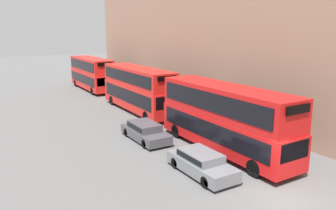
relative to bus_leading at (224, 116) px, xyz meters
name	(u,v)px	position (x,y,z in m)	size (l,w,h in m)	color
ground_plane	(282,197)	(-1.60, -6.21, -2.40)	(200.00, 200.00, 0.00)	#5B5B5B
bus_leading	(224,116)	(0.00, 0.00, 0.00)	(2.59, 11.05, 4.35)	red
bus_second_in_queue	(138,87)	(0.00, 12.70, -0.03)	(2.59, 11.14, 4.29)	red
bus_third_in_queue	(91,72)	(0.00, 26.73, -0.07)	(2.59, 10.55, 4.21)	red
car_dark_sedan	(201,162)	(-3.40, -2.13, -1.71)	(1.80, 4.47, 1.29)	slate
car_hatchback	(145,131)	(-3.40, 4.62, -1.71)	(1.83, 4.67, 1.29)	#47474C
pedestrian	(106,81)	(2.39, 27.94, -1.59)	(0.36, 0.36, 1.75)	maroon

